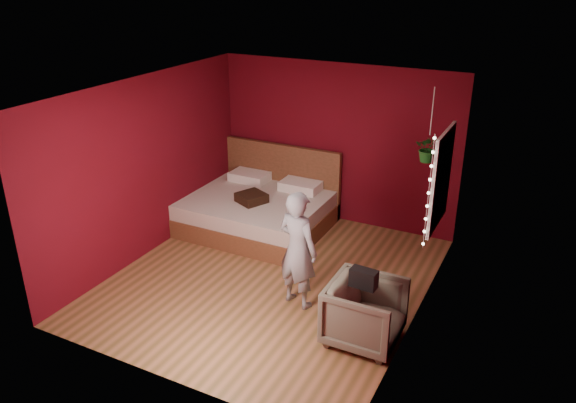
# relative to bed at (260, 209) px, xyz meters

# --- Properties ---
(floor) EXTENTS (4.50, 4.50, 0.00)m
(floor) POSITION_rel_bed_xyz_m (0.95, -1.39, -0.31)
(floor) COLOR #935C3B
(floor) RESTS_ON ground
(room_walls) EXTENTS (4.04, 4.54, 2.62)m
(room_walls) POSITION_rel_bed_xyz_m (0.95, -1.39, 1.37)
(room_walls) COLOR #570914
(room_walls) RESTS_ON ground
(window) EXTENTS (0.05, 0.97, 1.27)m
(window) POSITION_rel_bed_xyz_m (2.92, -0.49, 1.19)
(window) COLOR white
(window) RESTS_ON room_walls
(fairy_lights) EXTENTS (0.04, 0.04, 1.45)m
(fairy_lights) POSITION_rel_bed_xyz_m (2.89, -1.01, 1.19)
(fairy_lights) COLOR silver
(fairy_lights) RESTS_ON room_walls
(bed) EXTENTS (2.15, 1.83, 1.18)m
(bed) POSITION_rel_bed_xyz_m (0.00, 0.00, 0.00)
(bed) COLOR brown
(bed) RESTS_ON ground
(person) EXTENTS (0.63, 0.49, 1.53)m
(person) POSITION_rel_bed_xyz_m (1.54, -1.75, 0.46)
(person) COLOR gray
(person) RESTS_ON ground
(armchair) EXTENTS (0.83, 0.80, 0.75)m
(armchair) POSITION_rel_bed_xyz_m (2.55, -2.09, 0.07)
(armchair) COLOR #686752
(armchair) RESTS_ON ground
(handbag) EXTENTS (0.31, 0.17, 0.21)m
(handbag) POSITION_rel_bed_xyz_m (2.53, -2.16, 0.55)
(handbag) COLOR black
(handbag) RESTS_ON armchair
(throw_pillow) EXTENTS (0.53, 0.53, 0.14)m
(throw_pillow) POSITION_rel_bed_xyz_m (0.01, -0.27, 0.30)
(throw_pillow) COLOR black
(throw_pillow) RESTS_ON bed
(hanging_plant) EXTENTS (0.37, 0.34, 0.97)m
(hanging_plant) POSITION_rel_bed_xyz_m (2.68, -0.28, 1.50)
(hanging_plant) COLOR silver
(hanging_plant) RESTS_ON room_walls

